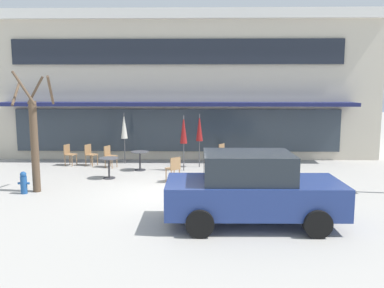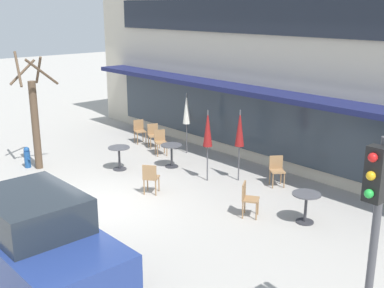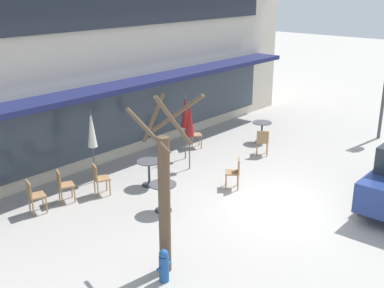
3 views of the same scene
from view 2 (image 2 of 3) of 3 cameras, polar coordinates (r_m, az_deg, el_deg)
ground_plane at (r=13.07m, az=-10.93°, el=-7.39°), size 80.00×80.00×0.00m
building_facade at (r=19.13m, az=15.41°, el=10.09°), size 18.28×9.10×6.71m
cafe_table_near_wall at (r=15.85m, az=-2.44°, el=-0.94°), size 0.70×0.70×0.76m
cafe_table_streetside at (r=12.12m, az=13.36°, el=-6.81°), size 0.70×0.70×0.76m
cafe_table_by_tree at (r=15.75m, az=-8.63°, el=-1.22°), size 0.70×0.70×0.76m
patio_umbrella_green_folded at (r=17.10m, az=-0.64°, el=4.17°), size 0.28×0.28×2.20m
patio_umbrella_cream_folded at (r=14.27m, az=1.87°, el=1.80°), size 0.28×0.28×2.20m
patio_umbrella_corner_open at (r=14.36m, az=5.68°, el=1.81°), size 0.28×0.28×2.20m
cafe_chair_0 at (r=14.41m, az=10.01°, el=-2.88°), size 0.56×0.56×0.89m
cafe_chair_1 at (r=18.82m, az=-6.25°, el=1.72°), size 0.50×0.50×0.89m
cafe_chair_2 at (r=18.13m, az=-4.60°, el=1.22°), size 0.52×0.52×0.89m
cafe_chair_3 at (r=17.22m, az=-3.77°, el=0.44°), size 0.53×0.53×0.89m
cafe_chair_4 at (r=13.59m, az=-4.94°, el=-3.85°), size 0.56×0.56×0.89m
cafe_chair_5 at (r=12.21m, az=6.63°, el=-6.25°), size 0.55×0.55×0.89m
parked_sedan at (r=9.74m, az=-17.93°, el=-10.64°), size 4.22×2.06×1.76m
street_tree at (r=16.21m, az=-18.14°, el=3.02°), size 1.29×1.27×3.79m
traffic_light_pole at (r=7.34m, az=20.77°, el=-7.69°), size 0.26×0.44×3.40m
fire_hydrant at (r=16.73m, az=-18.95°, el=-1.49°), size 0.36×0.20×0.71m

